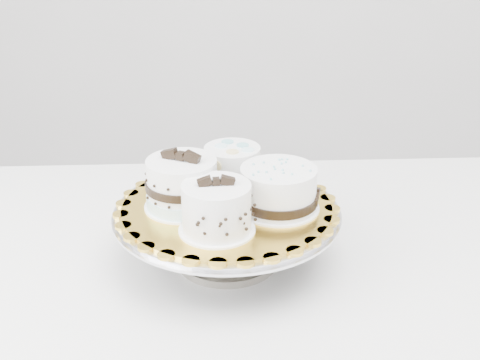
{
  "coord_description": "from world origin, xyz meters",
  "views": [
    {
      "loc": [
        0.09,
        -0.61,
        1.26
      ],
      "look_at": [
        0.05,
        0.21,
        0.89
      ],
      "focal_mm": 45.0,
      "sensor_mm": 36.0,
      "label": 1
    }
  ],
  "objects_px": {
    "table": "(238,303)",
    "cake_banded": "(182,186)",
    "cake_stand": "(227,225)",
    "cake_dots": "(232,166)",
    "cake_ribbon": "(279,190)",
    "cake_board": "(227,206)",
    "cake_swirl": "(217,209)"
  },
  "relations": [
    {
      "from": "table",
      "to": "cake_banded",
      "type": "bearing_deg",
      "value": 173.77
    },
    {
      "from": "cake_stand",
      "to": "cake_dots",
      "type": "relative_size",
      "value": 3.1
    },
    {
      "from": "cake_ribbon",
      "to": "cake_stand",
      "type": "bearing_deg",
      "value": -175.26
    },
    {
      "from": "table",
      "to": "cake_banded",
      "type": "relative_size",
      "value": 9.73
    },
    {
      "from": "cake_banded",
      "to": "cake_board",
      "type": "bearing_deg",
      "value": 27.32
    },
    {
      "from": "cake_board",
      "to": "cake_ribbon",
      "type": "relative_size",
      "value": 2.38
    },
    {
      "from": "cake_swirl",
      "to": "cake_ribbon",
      "type": "height_order",
      "value": "cake_swirl"
    },
    {
      "from": "cake_stand",
      "to": "cake_swirl",
      "type": "distance_m",
      "value": 0.1
    },
    {
      "from": "cake_board",
      "to": "cake_dots",
      "type": "height_order",
      "value": "cake_dots"
    },
    {
      "from": "cake_board",
      "to": "cake_banded",
      "type": "xyz_separation_m",
      "value": [
        -0.07,
        -0.01,
        0.04
      ]
    },
    {
      "from": "cake_banded",
      "to": "cake_ribbon",
      "type": "bearing_deg",
      "value": 21.1
    },
    {
      "from": "cake_board",
      "to": "cake_swirl",
      "type": "xyz_separation_m",
      "value": [
        -0.01,
        -0.08,
        0.04
      ]
    },
    {
      "from": "cake_stand",
      "to": "cake_ribbon",
      "type": "relative_size",
      "value": 2.6
    },
    {
      "from": "cake_stand",
      "to": "cake_ribbon",
      "type": "xyz_separation_m",
      "value": [
        0.08,
        -0.01,
        0.06
      ]
    },
    {
      "from": "table",
      "to": "cake_swirl",
      "type": "distance_m",
      "value": 0.22
    },
    {
      "from": "cake_board",
      "to": "cake_swirl",
      "type": "distance_m",
      "value": 0.09
    },
    {
      "from": "cake_banded",
      "to": "cake_dots",
      "type": "bearing_deg",
      "value": 68.82
    },
    {
      "from": "cake_swirl",
      "to": "cake_banded",
      "type": "xyz_separation_m",
      "value": [
        -0.06,
        0.07,
        0.0
      ]
    },
    {
      "from": "cake_swirl",
      "to": "table",
      "type": "bearing_deg",
      "value": 60.28
    },
    {
      "from": "cake_swirl",
      "to": "cake_banded",
      "type": "height_order",
      "value": "cake_banded"
    },
    {
      "from": "cake_banded",
      "to": "table",
      "type": "bearing_deg",
      "value": 19.49
    },
    {
      "from": "cake_stand",
      "to": "cake_banded",
      "type": "xyz_separation_m",
      "value": [
        -0.07,
        -0.01,
        0.07
      ]
    },
    {
      "from": "cake_board",
      "to": "cake_ribbon",
      "type": "height_order",
      "value": "cake_ribbon"
    },
    {
      "from": "table",
      "to": "cake_dots",
      "type": "relative_size",
      "value": 11.62
    },
    {
      "from": "cake_stand",
      "to": "cake_swirl",
      "type": "height_order",
      "value": "cake_swirl"
    },
    {
      "from": "cake_board",
      "to": "cake_banded",
      "type": "bearing_deg",
      "value": -172.55
    },
    {
      "from": "cake_swirl",
      "to": "cake_stand",
      "type": "bearing_deg",
      "value": 74.23
    },
    {
      "from": "table",
      "to": "cake_ribbon",
      "type": "bearing_deg",
      "value": -2.46
    },
    {
      "from": "table",
      "to": "cake_stand",
      "type": "height_order",
      "value": "cake_stand"
    },
    {
      "from": "cake_swirl",
      "to": "cake_banded",
      "type": "distance_m",
      "value": 0.09
    },
    {
      "from": "cake_swirl",
      "to": "cake_ribbon",
      "type": "distance_m",
      "value": 0.11
    },
    {
      "from": "table",
      "to": "cake_dots",
      "type": "distance_m",
      "value": 0.22
    }
  ]
}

